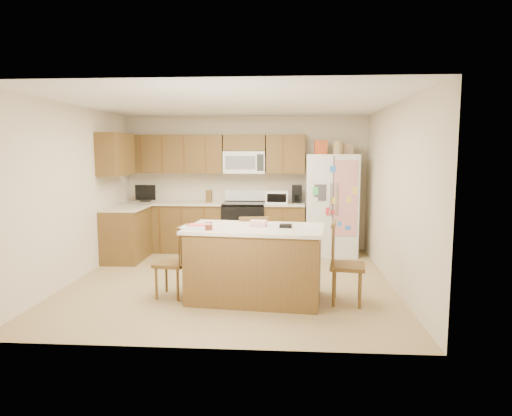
# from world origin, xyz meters

# --- Properties ---
(ground) EXTENTS (4.50, 4.50, 0.00)m
(ground) POSITION_xyz_m (0.00, 0.00, 0.00)
(ground) COLOR olive
(ground) RESTS_ON ground
(room_shell) EXTENTS (4.60, 4.60, 2.52)m
(room_shell) POSITION_xyz_m (0.00, 0.00, 1.44)
(room_shell) COLOR beige
(room_shell) RESTS_ON ground
(cabinetry) EXTENTS (3.36, 1.56, 2.15)m
(cabinetry) POSITION_xyz_m (-0.98, 1.79, 0.91)
(cabinetry) COLOR brown
(cabinetry) RESTS_ON ground
(stove) EXTENTS (0.76, 0.65, 1.13)m
(stove) POSITION_xyz_m (0.00, 1.94, 0.47)
(stove) COLOR black
(stove) RESTS_ON ground
(refrigerator) EXTENTS (0.90, 0.79, 2.04)m
(refrigerator) POSITION_xyz_m (1.57, 1.87, 0.92)
(refrigerator) COLOR white
(refrigerator) RESTS_ON ground
(island) EXTENTS (1.79, 1.14, 1.01)m
(island) POSITION_xyz_m (0.39, -0.77, 0.47)
(island) COLOR brown
(island) RESTS_ON ground
(windsor_chair_left) EXTENTS (0.43, 0.45, 0.93)m
(windsor_chair_left) POSITION_xyz_m (-0.66, -0.73, 0.44)
(windsor_chair_left) COLOR brown
(windsor_chair_left) RESTS_ON ground
(windsor_chair_back) EXTENTS (0.48, 0.47, 0.98)m
(windsor_chair_back) POSITION_xyz_m (0.32, -0.15, 0.46)
(windsor_chair_back) COLOR brown
(windsor_chair_back) RESTS_ON ground
(windsor_chair_right) EXTENTS (0.47, 0.49, 1.00)m
(windsor_chair_right) POSITION_xyz_m (1.50, -0.84, 0.47)
(windsor_chair_right) COLOR brown
(windsor_chair_right) RESTS_ON ground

